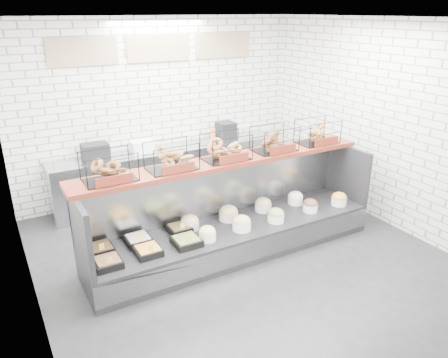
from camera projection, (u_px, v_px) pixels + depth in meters
ground at (246, 261)px, 5.74m from camera, size 5.50×5.50×0.00m
room_shell at (223, 97)px, 5.48m from camera, size 5.02×5.51×3.01m
display_case at (232, 228)px, 5.89m from camera, size 4.00×0.90×1.20m
bagel_shelf at (226, 150)px, 5.66m from camera, size 4.10×0.50×0.40m
prep_counter at (171, 172)px, 7.53m from camera, size 4.00×0.60×1.20m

